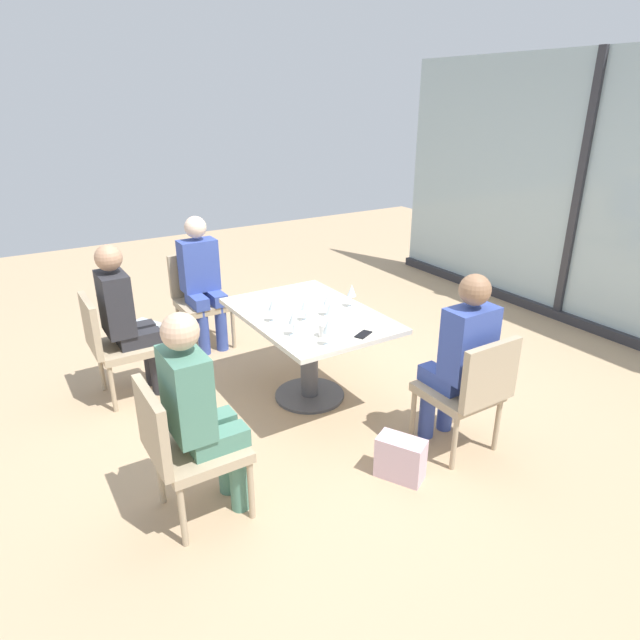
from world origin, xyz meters
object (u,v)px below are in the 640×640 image
Objects in this scene: wine_glass_3 at (273,305)px; wine_glass_4 at (306,304)px; cell_phone_on_table at (363,334)px; person_front_left at (125,314)px; coffee_cup at (324,330)px; chair_far_right at (470,388)px; person_side_end at (202,277)px; wine_glass_2 at (328,299)px; chair_front_left at (114,341)px; wine_glass_0 at (293,318)px; chair_side_end at (200,294)px; wine_glass_5 at (352,291)px; person_front_right at (199,407)px; wine_glass_6 at (331,308)px; person_far_right at (460,354)px; wine_glass_1 at (328,327)px; handbag_0 at (400,458)px; handbag_1 at (148,337)px; chair_front_right at (183,444)px; dining_table_main at (309,334)px.

wine_glass_3 is 1.00× the size of wine_glass_4.
wine_glass_3 is 0.70m from cell_phone_on_table.
person_front_left is 14.00× the size of coffee_cup.
person_side_end is (-2.57, -0.85, 0.20)m from chair_far_right.
wine_glass_3 is (-0.11, -0.40, 0.00)m from wine_glass_2.
wine_glass_0 is (1.11, 0.98, 0.37)m from chair_front_left.
wine_glass_3 is 0.24m from wine_glass_4.
wine_glass_5 is (1.55, 0.69, 0.37)m from chair_side_end.
person_front_right is 1.71m from wine_glass_5.
wine_glass_3 is 1.00× the size of wine_glass_6.
wine_glass_5 is (0.86, 1.64, 0.37)m from chair_front_left.
coffee_cup is (1.23, 1.04, 0.08)m from person_front_left.
chair_far_right is 0.69× the size of person_far_right.
person_front_left is at bearing -119.45° from wine_glass_5.
chair_far_right is 1.21m from wine_glass_2.
person_far_right reaches higher than wine_glass_5.
wine_glass_2 is at bearing 74.46° from wine_glass_3.
coffee_cup is (-0.76, -0.65, 0.28)m from chair_far_right.
wine_glass_1 and wine_glass_5 have the same top height.
handbag_1 is at bearing 168.09° from handbag_0.
chair_front_right is at bearing -102.25° from chair_far_right.
chair_front_left is 4.70× the size of wine_glass_1.
chair_far_right is 2.62m from person_front_left.
chair_front_left reaches higher than dining_table_main.
person_front_left is 1.00m from handbag_1.
person_far_right is 0.79m from handbag_0.
wine_glass_0 is (0.30, -0.31, 0.31)m from dining_table_main.
person_front_left is at bearing -178.37° from handbag_0.
wine_glass_2 is at bearing -158.82° from chair_far_right.
handbag_0 is (0.87, 0.27, -0.72)m from wine_glass_0.
person_side_end is 6.81× the size of wine_glass_2.
person_far_right reaches higher than wine_glass_1.
person_front_left is at bearing -144.11° from wine_glass_1.
chair_side_end is at bearing 166.84° from cell_phone_on_table.
person_side_end is 1.56m from wine_glass_2.
wine_glass_3 is (-1.08, -0.82, 0.16)m from person_far_right.
wine_glass_1 and wine_glass_6 have the same top height.
coffee_cup is at bearing 107.76° from chair_front_right.
handbag_1 is at bearing -155.98° from wine_glass_4.
person_front_right is at bearing 0.00° from person_front_left.
wine_glass_0 reaches higher than dining_table_main.
dining_table_main is 7.18× the size of wine_glass_2.
cell_phone_on_table is at bearing -26.50° from wine_glass_5.
wine_glass_4 is at bearing 9.17° from person_side_end.
person_far_right is (-0.11, -0.00, 0.20)m from chair_far_right.
person_side_end and person_front_right have the same top height.
chair_far_right is 1.04m from coffee_cup.
person_front_left reaches higher than handbag_1.
person_front_left is 6.81× the size of wine_glass_4.
dining_table_main is 0.34m from wine_glass_2.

